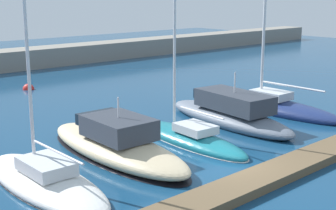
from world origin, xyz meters
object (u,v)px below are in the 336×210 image
Objects in this scene: mooring_buoy_red at (29,89)px; motorboat_sand_third at (116,145)px; motorboat_slate_fifth at (229,113)px; sailboat_white_second at (45,180)px; sailboat_teal_fourth at (189,137)px; sailboat_navy_sixth at (272,105)px.

motorboat_sand_third is at bearing -104.18° from mooring_buoy_red.
sailboat_white_second is at bearing 102.21° from motorboat_slate_fifth.
mooring_buoy_red is (8.63, 18.41, -0.25)m from sailboat_white_second.
motorboat_slate_fifth is at bearing -72.92° from sailboat_teal_fourth.
motorboat_sand_third is at bearing -74.73° from sailboat_white_second.
motorboat_slate_fifth is 0.64× the size of sailboat_navy_sixth.
sailboat_teal_fourth is 1.55× the size of motorboat_slate_fifth.
sailboat_navy_sixth reaches higher than sailboat_teal_fourth.
sailboat_teal_fourth is 0.99× the size of sailboat_navy_sixth.
sailboat_teal_fourth reaches higher than motorboat_slate_fifth.
motorboat_sand_third is 4.08m from sailboat_teal_fourth.
motorboat_slate_fifth is at bearing -86.74° from motorboat_sand_third.
sailboat_teal_fourth is (3.99, -0.82, -0.25)m from motorboat_sand_third.
motorboat_slate_fifth is at bearing 93.69° from sailboat_navy_sixth.
mooring_buoy_red is at bearing 27.09° from sailboat_navy_sixth.
sailboat_teal_fourth is at bearing -87.19° from sailboat_white_second.
motorboat_sand_third is (4.25, 1.08, 0.26)m from sailboat_white_second.
sailboat_white_second is at bearing 95.93° from sailboat_navy_sixth.
sailboat_navy_sixth is at bearing -78.06° from sailboat_teal_fourth.
sailboat_navy_sixth reaches higher than mooring_buoy_red.
sailboat_white_second reaches higher than motorboat_slate_fifth.
motorboat_slate_fifth is (4.20, 0.94, 0.35)m from sailboat_teal_fourth.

